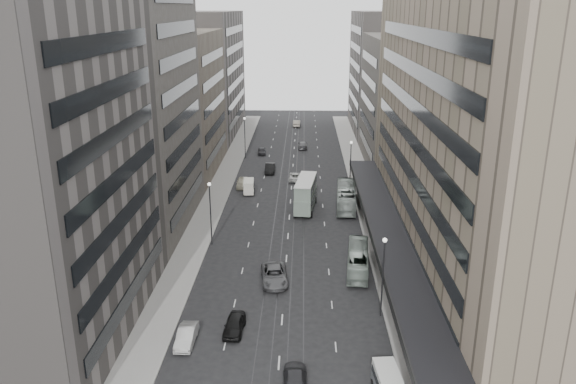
# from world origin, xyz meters

# --- Properties ---
(ground) EXTENTS (220.00, 220.00, 0.00)m
(ground) POSITION_xyz_m (0.00, 0.00, 0.00)
(ground) COLOR black
(ground) RESTS_ON ground
(sidewalk_right) EXTENTS (4.00, 125.00, 0.15)m
(sidewalk_right) POSITION_xyz_m (12.00, 37.50, 0.07)
(sidewalk_right) COLOR gray
(sidewalk_right) RESTS_ON ground
(sidewalk_left) EXTENTS (4.00, 125.00, 0.15)m
(sidewalk_left) POSITION_xyz_m (-12.00, 37.50, 0.07)
(sidewalk_left) COLOR gray
(sidewalk_left) RESTS_ON ground
(department_store) EXTENTS (19.20, 60.00, 30.00)m
(department_store) POSITION_xyz_m (21.45, 8.00, 14.95)
(department_store) COLOR #7D6C5B
(department_store) RESTS_ON ground
(building_right_mid) EXTENTS (15.00, 28.00, 24.00)m
(building_right_mid) POSITION_xyz_m (21.50, 52.00, 12.00)
(building_right_mid) COLOR #44413B
(building_right_mid) RESTS_ON ground
(building_right_far) EXTENTS (15.00, 32.00, 28.00)m
(building_right_far) POSITION_xyz_m (21.50, 82.00, 14.00)
(building_right_far) COLOR #68625E
(building_right_far) RESTS_ON ground
(building_left_a) EXTENTS (15.00, 28.00, 30.00)m
(building_left_a) POSITION_xyz_m (-21.50, -8.00, 15.00)
(building_left_a) COLOR #68625E
(building_left_a) RESTS_ON ground
(building_left_b) EXTENTS (15.00, 26.00, 34.00)m
(building_left_b) POSITION_xyz_m (-21.50, 19.00, 17.00)
(building_left_b) COLOR #44413B
(building_left_b) RESTS_ON ground
(building_left_c) EXTENTS (15.00, 28.00, 25.00)m
(building_left_c) POSITION_xyz_m (-21.50, 46.00, 12.50)
(building_left_c) COLOR #665E50
(building_left_c) RESTS_ON ground
(building_left_d) EXTENTS (15.00, 38.00, 28.00)m
(building_left_d) POSITION_xyz_m (-21.50, 79.00, 14.00)
(building_left_d) COLOR #68625E
(building_left_d) RESTS_ON ground
(lamp_right_near) EXTENTS (0.44, 0.44, 8.32)m
(lamp_right_near) POSITION_xyz_m (9.70, -5.00, 5.20)
(lamp_right_near) COLOR #262628
(lamp_right_near) RESTS_ON ground
(lamp_right_far) EXTENTS (0.44, 0.44, 8.32)m
(lamp_right_far) POSITION_xyz_m (9.70, 35.00, 5.20)
(lamp_right_far) COLOR #262628
(lamp_right_far) RESTS_ON ground
(lamp_left_near) EXTENTS (0.44, 0.44, 8.32)m
(lamp_left_near) POSITION_xyz_m (-9.70, 12.00, 5.20)
(lamp_left_near) COLOR #262628
(lamp_left_near) RESTS_ON ground
(lamp_left_far) EXTENTS (0.44, 0.44, 8.32)m
(lamp_left_far) POSITION_xyz_m (-9.70, 55.00, 5.20)
(lamp_left_far) COLOR #262628
(lamp_left_far) RESTS_ON ground
(bus_near) EXTENTS (3.22, 9.88, 2.70)m
(bus_near) POSITION_xyz_m (8.33, 5.00, 1.35)
(bus_near) COLOR gray
(bus_near) RESTS_ON ground
(bus_far) EXTENTS (3.45, 11.82, 3.25)m
(bus_far) POSITION_xyz_m (8.50, 26.69, 1.63)
(bus_far) COLOR #94A098
(bus_far) RESTS_ON ground
(double_decker) EXTENTS (3.55, 8.97, 4.78)m
(double_decker) POSITION_xyz_m (2.34, 25.24, 2.58)
(double_decker) COLOR gray
(double_decker) RESTS_ON ground
(vw_microbus) EXTENTS (2.25, 4.37, 2.28)m
(vw_microbus) POSITION_xyz_m (8.65, -17.24, 1.27)
(vw_microbus) COLOR #525659
(vw_microbus) RESTS_ON ground
(panel_van) EXTENTS (1.97, 3.69, 2.26)m
(panel_van) POSITION_xyz_m (-6.88, 32.63, 1.25)
(panel_van) COLOR silver
(panel_van) RESTS_ON ground
(sedan_0) EXTENTS (1.99, 4.44, 1.48)m
(sedan_0) POSITION_xyz_m (-4.39, -8.26, 0.74)
(sedan_0) COLOR black
(sedan_0) RESTS_ON ground
(sedan_1) EXTENTS (1.55, 4.37, 1.44)m
(sedan_1) POSITION_xyz_m (-8.50, -10.24, 0.72)
(sedan_1) COLOR #B4B4B0
(sedan_1) RESTS_ON ground
(sedan_2) EXTENTS (3.43, 6.23, 1.65)m
(sedan_2) POSITION_xyz_m (-1.16, 1.86, 0.83)
(sedan_2) COLOR #575759
(sedan_2) RESTS_ON ground
(sedan_3) EXTENTS (2.05, 4.85, 1.40)m
(sedan_3) POSITION_xyz_m (1.41, -15.97, 0.70)
(sedan_3) COLOR #252528
(sedan_3) RESTS_ON ground
(sedan_4) EXTENTS (2.13, 4.86, 1.63)m
(sedan_4) POSITION_xyz_m (-8.29, 36.02, 0.81)
(sedan_4) COLOR #A09B85
(sedan_4) RESTS_ON ground
(sedan_5) EXTENTS (1.74, 4.95, 1.63)m
(sedan_5) POSITION_xyz_m (-4.14, 44.99, 0.81)
(sedan_5) COLOR black
(sedan_5) RESTS_ON ground
(sedan_6) EXTENTS (2.40, 4.93, 1.35)m
(sedan_6) POSITION_xyz_m (0.61, 40.30, 0.68)
(sedan_6) COLOR #B7B7B3
(sedan_6) RESTS_ON ground
(sedan_7) EXTENTS (2.20, 5.03, 1.44)m
(sedan_7) POSITION_xyz_m (1.74, 63.72, 0.72)
(sedan_7) COLOR #575759
(sedan_7) RESTS_ON ground
(sedan_8) EXTENTS (1.89, 4.11, 1.36)m
(sedan_8) POSITION_xyz_m (-6.64, 58.34, 0.68)
(sedan_8) COLOR #252528
(sedan_8) RESTS_ON ground
(sedan_9) EXTENTS (1.83, 4.91, 1.60)m
(sedan_9) POSITION_xyz_m (0.21, 86.94, 0.80)
(sedan_9) COLOR gray
(sedan_9) RESTS_ON ground
(pedestrian) EXTENTS (0.74, 0.62, 1.73)m
(pedestrian) POSITION_xyz_m (11.63, -8.46, 1.02)
(pedestrian) COLOR black
(pedestrian) RESTS_ON sidewalk_right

